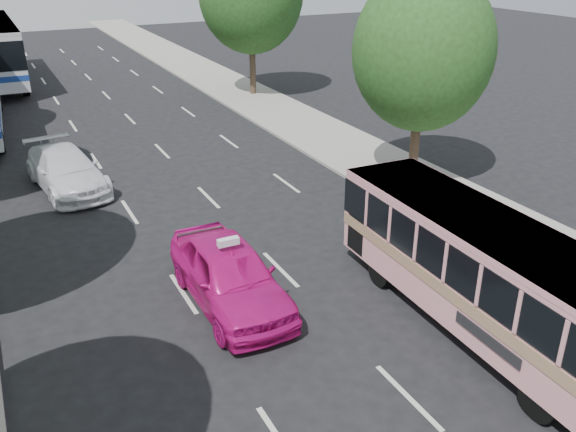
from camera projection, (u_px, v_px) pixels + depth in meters
ground at (319, 357)px, 13.83m from camera, size 120.00×120.00×0.00m
sidewalk_right at (274, 110)px, 33.54m from camera, size 4.00×90.00×0.12m
tree_right_near at (426, 45)px, 21.73m from camera, size 5.10×5.10×7.95m
pink_bus at (481, 264)px, 14.19m from camera, size 2.49×8.89×2.82m
pink_taxi at (230, 275)px, 15.53m from camera, size 2.01×4.98×1.70m
white_pickup at (66, 170)px, 22.83m from camera, size 2.77×5.41×1.50m
taxi_roof_sign at (228, 242)px, 15.14m from camera, size 0.55×0.18×0.18m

